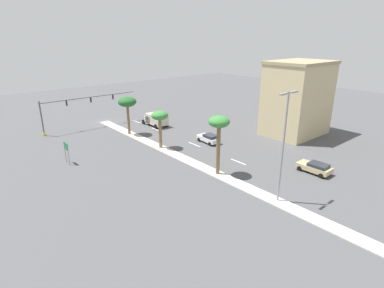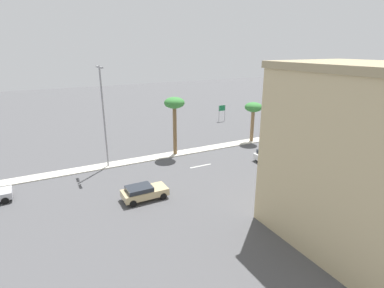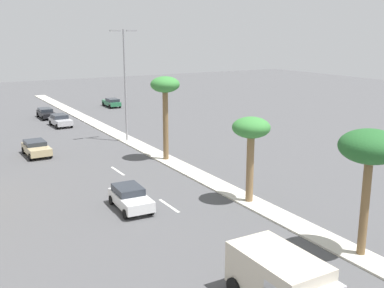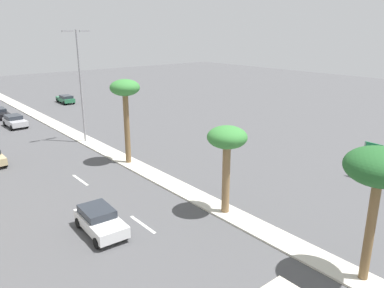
% 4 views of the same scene
% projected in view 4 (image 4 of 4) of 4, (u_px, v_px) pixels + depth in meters
% --- Properties ---
extents(ground_plane, '(160.00, 160.00, 0.00)m').
position_uv_depth(ground_plane, '(130.00, 163.00, 34.59)').
color(ground_plane, '#4C4C4F').
extents(median_curb, '(1.80, 84.07, 0.12)m').
position_uv_depth(median_curb, '(86.00, 140.00, 41.46)').
color(median_curb, beige).
rests_on(median_curb, ground).
extents(lane_stripe_rear, '(0.20, 2.80, 0.01)m').
position_uv_depth(lane_stripe_rear, '(143.00, 224.00, 23.73)').
color(lane_stripe_rear, silver).
rests_on(lane_stripe_rear, ground).
extents(lane_stripe_front, '(0.20, 2.80, 0.01)m').
position_uv_depth(lane_stripe_front, '(80.00, 180.00, 30.71)').
color(lane_stripe_front, silver).
rests_on(lane_stripe_front, ground).
extents(directional_road_sign, '(0.10, 1.45, 3.08)m').
position_uv_depth(directional_road_sign, '(373.00, 154.00, 30.28)').
color(directional_road_sign, gray).
rests_on(directional_road_sign, ground).
extents(palm_tree_inboard, '(3.16, 3.16, 6.68)m').
position_uv_depth(palm_tree_inboard, '(379.00, 170.00, 16.81)').
color(palm_tree_inboard, brown).
rests_on(palm_tree_inboard, median_curb).
extents(palm_tree_mid, '(2.57, 2.57, 5.88)m').
position_uv_depth(palm_tree_mid, '(227.00, 142.00, 23.77)').
color(palm_tree_mid, olive).
rests_on(palm_tree_mid, median_curb).
extents(palm_tree_trailing, '(2.61, 2.61, 7.56)m').
position_uv_depth(palm_tree_trailing, '(125.00, 93.00, 32.69)').
color(palm_tree_trailing, brown).
rests_on(palm_tree_trailing, median_curb).
extents(street_lamp_left, '(2.90, 0.24, 11.63)m').
position_uv_depth(street_lamp_left, '(80.00, 79.00, 39.05)').
color(street_lamp_left, gray).
rests_on(street_lamp_left, median_curb).
extents(sedan_black_far, '(1.97, 4.50, 1.29)m').
position_uv_depth(sedan_black_far, '(0.00, 113.00, 52.11)').
color(sedan_black_far, black).
rests_on(sedan_black_far, ground).
extents(sedan_silver_right, '(2.12, 4.15, 1.44)m').
position_uv_depth(sedan_silver_right, '(15.00, 121.00, 47.24)').
color(sedan_silver_right, '#B2B2B7').
rests_on(sedan_silver_right, ground).
extents(sedan_green_trailing, '(1.94, 4.49, 1.36)m').
position_uv_depth(sedan_green_trailing, '(66.00, 99.00, 62.46)').
color(sedan_green_trailing, '#287047').
rests_on(sedan_green_trailing, ground).
extents(sedan_white_left, '(2.17, 4.17, 1.46)m').
position_uv_depth(sedan_white_left, '(100.00, 220.00, 22.63)').
color(sedan_white_left, silver).
rests_on(sedan_white_left, ground).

